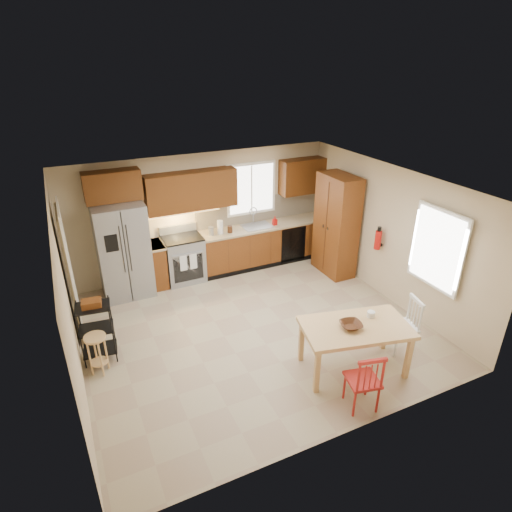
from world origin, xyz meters
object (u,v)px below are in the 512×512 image
object	(u,v)px
refrigerator	(123,251)
chair_white	(402,326)
table_jar	(371,315)
soap_bottle	(275,221)
chair_red	(363,379)
table_bowl	(351,328)
dining_table	(353,348)
range_stove	(184,259)
bar_stool	(98,354)
pantry	(336,225)
fire_extinguisher	(378,240)
utility_cart	(97,332)

from	to	relation	value
refrigerator	chair_white	bearing A→B (deg)	-45.60
refrigerator	table_jar	world-z (taller)	refrigerator
soap_bottle	chair_red	xyz separation A→B (m)	(-0.94, -4.29, -0.55)
chair_red	table_jar	world-z (taller)	chair_red
chair_white	table_bowl	world-z (taller)	chair_white
chair_red	table_bowl	bearing A→B (deg)	81.72
soap_bottle	chair_red	distance (m)	4.43
chair_red	dining_table	bearing A→B (deg)	74.82
range_stove	bar_stool	bearing A→B (deg)	-131.37
range_stove	chair_white	world-z (taller)	range_stove
pantry	fire_extinguisher	bearing A→B (deg)	-79.22
fire_extinguisher	table_jar	distance (m)	2.15
range_stove	table_bowl	distance (m)	3.97
chair_white	table_jar	world-z (taller)	chair_white
pantry	chair_red	bearing A→B (deg)	-119.13
chair_white	range_stove	bearing A→B (deg)	46.16
soap_bottle	table_bowl	xyz separation A→B (m)	(-0.68, -3.64, -0.24)
table_bowl	chair_white	bearing A→B (deg)	2.74
fire_extinguisher	utility_cart	bearing A→B (deg)	178.38
refrigerator	pantry	distance (m)	4.23
table_jar	bar_stool	world-z (taller)	table_jar
chair_red	utility_cart	world-z (taller)	utility_cart
dining_table	table_bowl	xyz separation A→B (m)	(-0.10, 0.00, 0.38)
pantry	table_jar	distance (m)	2.92
soap_bottle	utility_cart	bearing A→B (deg)	-155.31
table_bowl	table_jar	distance (m)	0.44
table_bowl	range_stove	bearing A→B (deg)	109.85
pantry	chair_red	xyz separation A→B (m)	(-1.89, -3.39, -0.60)
refrigerator	chair_red	distance (m)	4.88
soap_bottle	bar_stool	distance (m)	4.56
table_bowl	refrigerator	bearing A→B (deg)	124.24
refrigerator	table_jar	distance (m)	4.62
fire_extinguisher	chair_red	xyz separation A→B (m)	(-2.09, -2.34, -0.65)
chair_white	table_jar	xyz separation A→B (m)	(-0.62, 0.05, 0.33)
dining_table	table_jar	distance (m)	0.54
chair_red	utility_cart	bearing A→B (deg)	153.39
soap_bottle	bar_stool	xyz separation A→B (m)	(-3.98, -2.13, -0.68)
fire_extinguisher	dining_table	world-z (taller)	fire_extinguisher
chair_white	table_jar	distance (m)	0.70
fire_extinguisher	chair_white	size ratio (longest dim) A/B	0.40
chair_white	chair_red	bearing A→B (deg)	131.42
range_stove	bar_stool	world-z (taller)	range_stove
chair_red	chair_white	size ratio (longest dim) A/B	1.00
table_bowl	utility_cart	size ratio (longest dim) A/B	0.32
table_jar	bar_stool	xyz separation A→B (m)	(-3.72, 1.42, -0.46)
chair_red	utility_cart	size ratio (longest dim) A/B	0.91
refrigerator	utility_cart	xyz separation A→B (m)	(-0.75, -1.83, -0.42)
pantry	utility_cart	size ratio (longest dim) A/B	2.14
bar_stool	dining_table	bearing A→B (deg)	-1.87
chair_red	table_bowl	size ratio (longest dim) A/B	2.90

